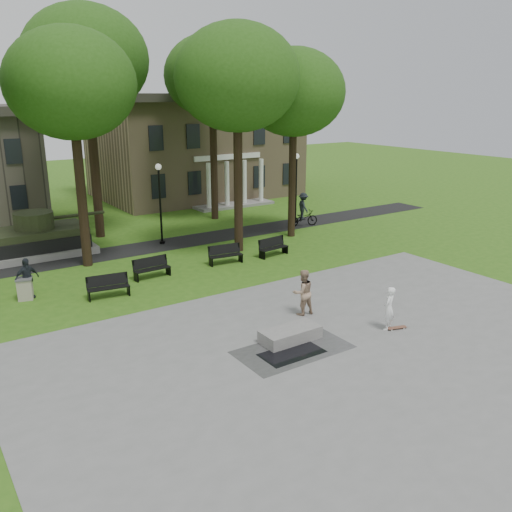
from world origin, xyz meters
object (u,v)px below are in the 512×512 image
(concrete_block, at_px, (290,334))
(cyclist, at_px, (303,213))
(friend_watching, at_px, (303,292))
(park_bench_0, at_px, (108,286))
(skateboarder, at_px, (389,308))
(trash_bin, at_px, (25,289))

(concrete_block, height_order, cyclist, cyclist)
(friend_watching, bearing_deg, park_bench_0, -40.66)
(concrete_block, bearing_deg, park_bench_0, 116.48)
(concrete_block, bearing_deg, skateboarder, -19.30)
(skateboarder, bearing_deg, park_bench_0, -76.22)
(concrete_block, bearing_deg, friend_watching, 41.48)
(concrete_block, xyz_separation_m, friend_watching, (1.88, 1.66, 0.71))
(concrete_block, xyz_separation_m, cyclist, (11.49, 13.70, 0.68))
(trash_bin, bearing_deg, skateboarder, -45.83)
(skateboarder, xyz_separation_m, park_bench_0, (-7.58, 9.20, -0.33))
(cyclist, height_order, park_bench_0, cyclist)
(park_bench_0, bearing_deg, trash_bin, 158.04)
(park_bench_0, distance_m, trash_bin, 3.52)
(concrete_block, relative_size, park_bench_0, 1.19)
(park_bench_0, bearing_deg, friend_watching, -39.31)
(concrete_block, bearing_deg, trash_bin, 125.90)
(skateboarder, bearing_deg, concrete_block, -45.00)
(friend_watching, xyz_separation_m, cyclist, (9.61, 12.04, -0.03))
(concrete_block, distance_m, friend_watching, 2.60)
(cyclist, bearing_deg, park_bench_0, 125.82)
(cyclist, relative_size, trash_bin, 2.35)
(cyclist, bearing_deg, friend_watching, 156.71)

